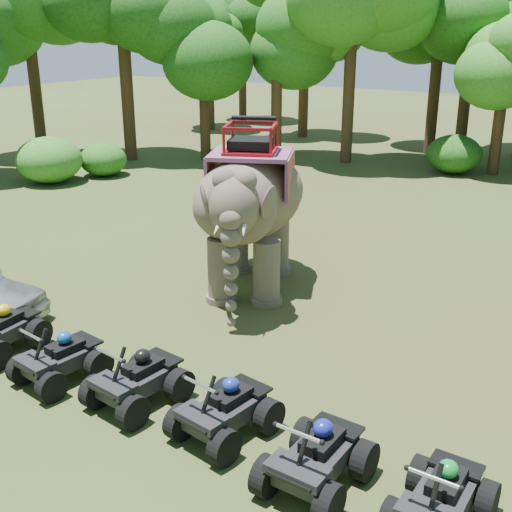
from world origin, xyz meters
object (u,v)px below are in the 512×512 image
object	(u,v)px
elephant	(250,207)
atv_2	(137,372)
atv_4	(317,449)
atv_1	(59,352)
atv_5	(443,491)
atv_3	(225,402)

from	to	relation	value
elephant	atv_2	size ratio (longest dim) A/B	3.00
atv_2	atv_4	bearing A→B (deg)	2.67
elephant	atv_1	size ratio (longest dim) A/B	3.13
elephant	atv_1	bearing A→B (deg)	-118.62
atv_5	atv_3	bearing A→B (deg)	178.63
atv_4	elephant	bearing A→B (deg)	131.94
atv_5	atv_4	bearing A→B (deg)	-174.26
atv_2	atv_4	distance (m)	3.66
atv_1	atv_3	world-z (taller)	atv_3
atv_3	atv_4	distance (m)	1.84
atv_4	atv_5	world-z (taller)	atv_4
atv_2	atv_3	world-z (taller)	atv_2
elephant	atv_4	world-z (taller)	elephant
atv_1	atv_3	size ratio (longest dim) A/B	0.97
atv_2	atv_5	xyz separation A→B (m)	(5.43, 0.00, -0.02)
atv_3	atv_5	size ratio (longest dim) A/B	1.03
elephant	atv_2	xyz separation A→B (m)	(1.38, -5.62, -1.49)
elephant	atv_5	world-z (taller)	elephant
atv_2	atv_3	bearing A→B (deg)	8.25
elephant	atv_5	xyz separation A→B (m)	(6.81, -5.62, -1.51)
atv_2	atv_3	size ratio (longest dim) A/B	1.01
elephant	atv_5	bearing A→B (deg)	-64.45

